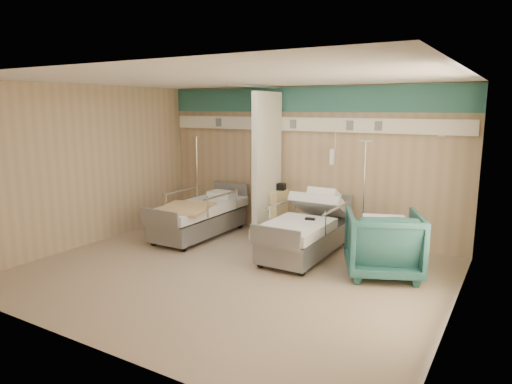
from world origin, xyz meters
TOP-DOWN VIEW (x-y plane):
  - ground at (0.00, 0.00)m, footprint 6.00×5.00m
  - room_walls at (-0.03, 0.25)m, footprint 6.04×5.04m
  - bed_right at (0.60, 1.30)m, footprint 1.00×2.16m
  - bed_left at (-1.60, 1.30)m, footprint 1.00×2.16m
  - bedside_cabinet at (-0.55, 2.20)m, footprint 0.50×0.48m
  - visitor_armchair at (1.93, 1.06)m, footprint 1.36×1.38m
  - waffle_blanket at (1.93, 1.07)m, footprint 0.74×0.70m
  - iv_stand_right at (1.30, 2.06)m, footprint 0.33×0.33m
  - iv_stand_left at (-2.34, 2.22)m, footprint 0.33×0.33m
  - call_remote at (0.71, 1.23)m, footprint 0.17×0.10m
  - tan_blanket at (-1.55, 0.84)m, footprint 1.12×1.26m
  - toiletry_bag at (-0.42, 2.28)m, footprint 0.24×0.16m
  - white_cup at (-0.68, 2.33)m, footprint 0.12×0.12m

SIDE VIEW (x-z plane):
  - ground at x=0.00m, z-range 0.00..0.00m
  - bed_right at x=0.60m, z-range 0.00..0.63m
  - bed_left at x=-1.60m, z-range 0.00..0.63m
  - iv_stand_left at x=-2.34m, z-range -0.54..1.28m
  - iv_stand_right at x=1.30m, z-range -0.55..1.32m
  - bedside_cabinet at x=-0.55m, z-range 0.00..0.85m
  - visitor_armchair at x=1.93m, z-range 0.00..0.96m
  - call_remote at x=0.71m, z-range 0.63..0.67m
  - tan_blanket at x=-1.55m, z-range 0.63..0.67m
  - white_cup at x=-0.68m, z-range 0.85..0.98m
  - toiletry_bag at x=-0.42m, z-range 0.85..0.98m
  - waffle_blanket at x=1.93m, z-range 0.96..1.03m
  - room_walls at x=-0.03m, z-range 0.45..3.27m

